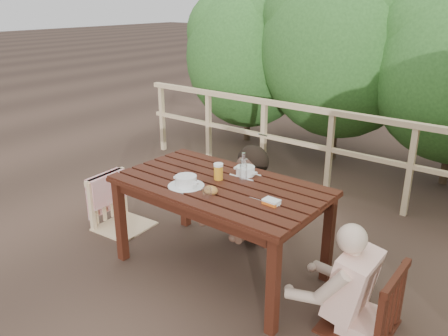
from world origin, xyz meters
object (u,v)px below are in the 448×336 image
Objects in this scene: chair_right at (365,267)px; bottle at (243,168)px; beer_glass at (218,172)px; chair_left at (121,182)px; soup_far at (245,172)px; table at (220,228)px; soup_near at (186,182)px; tumbler at (207,193)px; butter_tub at (271,203)px; bread_roll at (211,190)px; woman at (265,164)px; diner_right at (372,250)px; chair_far at (264,185)px.

bottle reaches higher than chair_right.
bottle is at bearing 27.38° from beer_glass.
chair_left is 1.35m from soup_far.
table is 0.51m from soup_near.
tumbler is at bearing -86.21° from soup_far.
soup_near is 2.41× the size of butter_tub.
table is 0.55m from bottle.
woman is at bearing 98.70° from bread_roll.
tumbler reaches higher than table.
table is 1.32× the size of diner_right.
table is at bearing -41.55° from beer_glass.
bread_roll is (0.01, -0.46, -0.01)m from soup_far.
butter_tub is (0.71, 0.12, -0.02)m from soup_near.
chair_left reaches higher than tumbler.
beer_glass is (-0.12, 0.24, 0.04)m from bread_roll.
diner_right is at bearing 9.97° from bread_roll.
diner_right reaches higher than chair_far.
diner_right is (2.47, 0.04, 0.14)m from chair_left.
bottle is at bearing 80.27° from bread_roll.
beer_glass is at bearing -118.17° from soup_far.
chair_right reaches higher than butter_tub.
chair_right is 3.40× the size of soup_near.
woman reaches higher than bottle.
soup_far is (0.23, 0.47, -0.00)m from soup_near.
butter_tub is at bearing 133.18° from woman.
chair_left is 1.02× the size of chair_right.
bottle is (0.12, 0.15, 0.51)m from table.
bottle is (-1.10, 0.13, 0.41)m from chair_right.
chair_left is (-1.22, -0.02, 0.11)m from table.
bread_roll is at bearing -99.73° from bottle.
butter_tub is (0.62, -0.88, 0.10)m from woman.
chair_right is at bearing -22.22° from chair_far.
soup_far is (-1.16, 0.25, 0.33)m from chair_right.
table is 0.47m from beer_glass.
chair_right is (1.31, -0.76, -0.01)m from chair_far.
diner_right is 1.21m from tumbler.
chair_left is 1.22m from beer_glass.
butter_tub is at bearing -36.18° from soup_far.
chair_far is at bearing 59.61° from diner_right.
beer_glass reaches higher than table.
chair_far is 3.46× the size of soup_near.
table is at bearing 104.12° from woman.
chair_right is 3.85× the size of bottle.
woman is 11.93× the size of bread_roll.
bottle reaches higher than butter_tub.
butter_tub is (0.41, -0.23, -0.10)m from bottle.
chair_right is at bearing 10.32° from butter_tub.
bread_roll is (0.15, -0.96, 0.31)m from chair_far.
chair_left is 1.78m from butter_tub.
bread_roll is at bearing 106.55° from woman.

